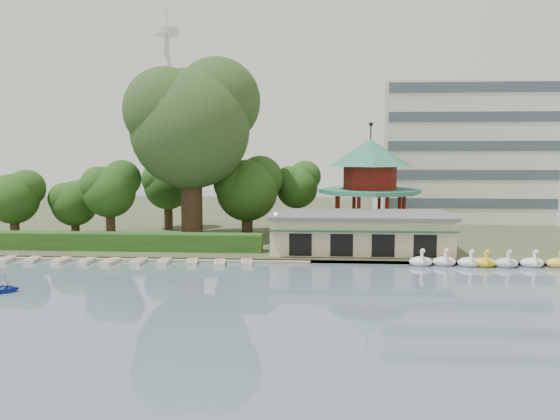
# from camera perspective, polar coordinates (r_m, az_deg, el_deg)

# --- Properties ---
(ground_plane) EXTENTS (220.00, 220.00, 0.00)m
(ground_plane) POSITION_cam_1_polar(r_m,az_deg,el_deg) (36.58, -5.07, -10.88)
(ground_plane) COLOR slate
(ground_plane) RESTS_ON ground
(shore) EXTENTS (220.00, 70.00, 0.40)m
(shore) POSITION_cam_1_polar(r_m,az_deg,el_deg) (87.35, 0.15, -0.71)
(shore) COLOR #424930
(shore) RESTS_ON ground
(embankment) EXTENTS (220.00, 0.60, 0.30)m
(embankment) POSITION_cam_1_polar(r_m,az_deg,el_deg) (53.19, -2.21, -5.27)
(embankment) COLOR gray
(embankment) RESTS_ON ground
(dock) EXTENTS (34.00, 1.60, 0.24)m
(dock) POSITION_cam_1_polar(r_m,az_deg,el_deg) (55.63, -14.66, -4.99)
(dock) COLOR gray
(dock) RESTS_ON ground
(boathouse) EXTENTS (18.60, 9.39, 3.90)m
(boathouse) POSITION_cam_1_polar(r_m,az_deg,el_deg) (57.31, 8.28, -2.24)
(boathouse) COLOR beige
(boathouse) RESTS_ON shore
(pavilion) EXTENTS (12.40, 12.40, 13.50)m
(pavilion) POSITION_cam_1_polar(r_m,az_deg,el_deg) (66.94, 9.38, 3.35)
(pavilion) COLOR beige
(pavilion) RESTS_ON shore
(office_building) EXTENTS (38.00, 18.00, 20.00)m
(office_building) POSITION_cam_1_polar(r_m,az_deg,el_deg) (87.87, 21.89, 5.12)
(office_building) COLOR silver
(office_building) RESTS_ON shore
(broadcast_tower) EXTENTS (8.00, 8.00, 96.00)m
(broadcast_tower) POSITION_cam_1_polar(r_m,az_deg,el_deg) (182.36, -11.68, 13.42)
(broadcast_tower) COLOR silver
(broadcast_tower) RESTS_ON ground
(hedge) EXTENTS (30.00, 2.00, 1.80)m
(hedge) POSITION_cam_1_polar(r_m,az_deg,el_deg) (59.47, -16.43, -3.17)
(hedge) COLOR #254D18
(hedge) RESTS_ON shore
(lamp_post) EXTENTS (0.36, 0.36, 4.28)m
(lamp_post) POSITION_cam_1_polar(r_m,az_deg,el_deg) (54.19, -0.46, -1.63)
(lamp_post) COLOR black
(lamp_post) RESTS_ON shore
(big_tree) EXTENTS (15.14, 14.11, 21.27)m
(big_tree) POSITION_cam_1_polar(r_m,az_deg,el_deg) (64.46, -9.15, 9.29)
(big_tree) COLOR #3A281C
(big_tree) RESTS_ON shore
(small_trees) EXTENTS (39.23, 16.17, 9.73)m
(small_trees) POSITION_cam_1_polar(r_m,az_deg,el_deg) (68.56, -11.54, 2.21)
(small_trees) COLOR #3A281C
(small_trees) RESTS_ON shore
(swan_boats) EXTENTS (20.14, 2.11, 1.92)m
(swan_boats) POSITION_cam_1_polar(r_m,az_deg,el_deg) (55.55, 23.83, -5.05)
(swan_boats) COLOR white
(swan_boats) RESTS_ON ground
(moored_rowboats) EXTENTS (27.49, 2.79, 0.36)m
(moored_rowboats) POSITION_cam_1_polar(r_m,az_deg,el_deg) (55.01, -17.16, -5.13)
(moored_rowboats) COLOR beige
(moored_rowboats) RESTS_ON ground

